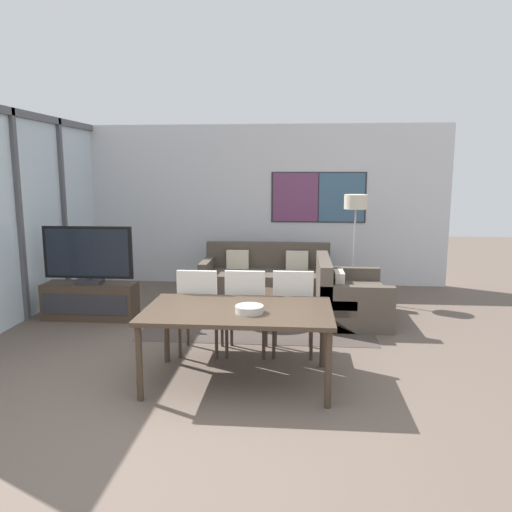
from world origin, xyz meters
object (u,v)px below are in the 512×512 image
(television, at_px, (88,255))
(dining_chair_left, at_px, (200,307))
(tv_console, at_px, (91,301))
(dining_table, at_px, (238,315))
(coffee_table, at_px, (261,301))
(dining_chair_right, at_px, (293,308))
(fruit_bowl, at_px, (249,309))
(sofa_main, at_px, (267,279))
(sofa_side, at_px, (346,299))
(dining_chair_centre, at_px, (246,308))
(floor_lamp, at_px, (356,210))

(television, xyz_separation_m, dining_chair_left, (1.76, -1.23, -0.35))
(tv_console, bearing_deg, dining_chair_left, -34.95)
(dining_table, bearing_deg, coffee_table, 88.32)
(dining_chair_left, relative_size, dining_chair_right, 1.00)
(dining_chair_right, bearing_deg, coffee_table, 109.22)
(coffee_table, bearing_deg, fruit_bowl, -88.46)
(tv_console, distance_m, sofa_main, 2.75)
(tv_console, distance_m, sofa_side, 3.50)
(dining_chair_centre, height_order, fruit_bowl, dining_chair_centre)
(dining_chair_left, bearing_deg, coffee_table, 67.06)
(tv_console, distance_m, dining_chair_left, 2.17)
(dining_chair_centre, bearing_deg, dining_table, -90.00)
(dining_chair_centre, xyz_separation_m, dining_chair_right, (0.51, 0.03, 0.00))
(dining_table, bearing_deg, television, 139.73)
(dining_chair_centre, xyz_separation_m, floor_lamp, (1.42, 2.50, 0.87))
(dining_chair_left, bearing_deg, dining_chair_right, 3.08)
(dining_chair_left, height_order, dining_chair_right, same)
(coffee_table, bearing_deg, dining_table, -91.68)
(dining_chair_centre, bearing_deg, dining_chair_right, 2.91)
(dining_table, height_order, dining_chair_centre, dining_chair_centre)
(television, relative_size, floor_lamp, 0.74)
(dining_chair_left, bearing_deg, tv_console, 145.05)
(dining_chair_left, bearing_deg, sofa_side, 41.25)
(coffee_table, bearing_deg, floor_lamp, 41.07)
(sofa_main, relative_size, fruit_bowl, 7.81)
(dining_chair_centre, bearing_deg, sofa_side, 50.66)
(television, bearing_deg, dining_chair_centre, -27.94)
(sofa_main, relative_size, sofa_side, 1.51)
(tv_console, height_order, sofa_main, sofa_main)
(television, relative_size, coffee_table, 1.31)
(coffee_table, bearing_deg, dining_chair_left, -112.94)
(dining_chair_right, relative_size, floor_lamp, 0.59)
(dining_chair_left, bearing_deg, floor_lamp, 52.61)
(fruit_bowl, bearing_deg, floor_lamp, 68.67)
(sofa_main, xyz_separation_m, dining_chair_centre, (-0.06, -2.67, 0.26))
(tv_console, distance_m, dining_table, 3.01)
(dining_chair_centre, distance_m, floor_lamp, 3.01)
(sofa_main, distance_m, fruit_bowl, 3.55)
(dining_table, distance_m, dining_chair_right, 0.91)
(sofa_side, xyz_separation_m, dining_chair_right, (-0.71, -1.45, 0.26))
(coffee_table, distance_m, dining_chair_centre, 1.34)
(dining_chair_right, bearing_deg, tv_console, 157.02)
(dining_table, relative_size, dining_chair_left, 1.82)
(coffee_table, height_order, dining_table, dining_table)
(sofa_main, bearing_deg, fruit_bowl, -89.05)
(sofa_side, distance_m, fruit_bowl, 2.62)
(dining_table, bearing_deg, sofa_main, 88.99)
(television, xyz_separation_m, sofa_main, (2.33, 1.47, -0.61))
(television, distance_m, fruit_bowl, 3.15)
(television, relative_size, dining_chair_right, 1.27)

